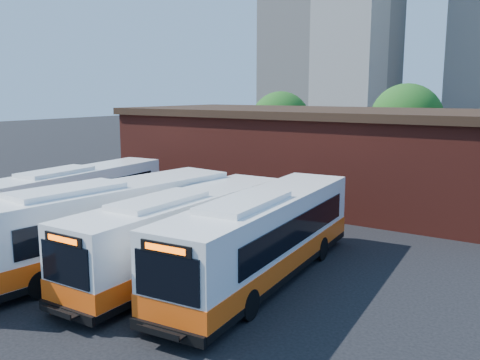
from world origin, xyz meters
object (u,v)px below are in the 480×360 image
Objects in this scene: bus_midwest at (103,228)px; transit_worker at (99,286)px; bus_west at (78,198)px; bus_mideast at (183,235)px; bus_east at (263,240)px.

transit_worker is at bearing -36.95° from bus_midwest.
bus_west is 10.47m from bus_mideast.
bus_west is 6.33× the size of transit_worker.
bus_mideast is at bearing -19.38° from bus_west.
bus_east reaches higher than bus_mideast.
transit_worker is (3.66, -3.47, -0.71)m from bus_midwest.
bus_midwest is 3.69m from bus_mideast.
bus_midwest is 5.10m from transit_worker.
bus_midwest is (6.71, -4.07, 0.16)m from bus_west.
bus_mideast is 0.95× the size of bus_east.
bus_midwest is at bearing -35.88° from bus_west.
bus_mideast is 6.45× the size of transit_worker.
bus_mideast is at bearing -167.50° from bus_east.
bus_mideast is (10.12, -2.67, 0.04)m from bus_west.
bus_east is at bearing -5.20° from transit_worker.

